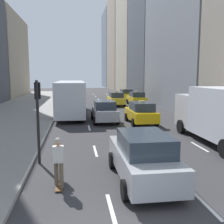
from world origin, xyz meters
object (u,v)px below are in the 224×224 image
at_px(taxi_lead, 116,99).
at_px(skateboarder, 58,161).
at_px(city_bus, 71,96).
at_px(traffic_light_pole, 38,108).
at_px(taxi_second, 137,98).
at_px(sedan_silver_behind, 143,157).
at_px(box_truck, 224,115).
at_px(taxi_third, 126,95).
at_px(sedan_black_near, 104,111).
at_px(taxi_fourth, 141,113).

xyz_separation_m(taxi_lead, skateboarder, (-5.76, -24.52, 0.08)).
bearing_deg(city_bus, traffic_light_pole, -94.45).
relative_size(taxi_second, skateboarder, 2.52).
xyz_separation_m(sedan_silver_behind, box_truck, (5.60, 4.20, 0.80)).
distance_m(taxi_second, city_bus, 11.30).
bearing_deg(taxi_third, traffic_light_pole, -108.08).
bearing_deg(sedan_silver_behind, taxi_second, 77.22).
distance_m(taxi_second, sedan_black_near, 13.42).
height_order(taxi_third, sedan_silver_behind, taxi_third).
xyz_separation_m(taxi_second, skateboarder, (-8.56, -24.87, 0.08)).
distance_m(sedan_silver_behind, city_bus, 17.45).
bearing_deg(skateboarder, taxi_second, 71.02).
relative_size(taxi_third, taxi_fourth, 1.00).
bearing_deg(taxi_second, taxi_fourth, -101.81).
distance_m(city_bus, skateboarder, 17.40).
bearing_deg(traffic_light_pole, taxi_second, 66.63).
height_order(taxi_second, city_bus, city_bus).
relative_size(box_truck, skateboarder, 4.81).
distance_m(taxi_third, box_truck, 27.65).
bearing_deg(skateboarder, taxi_lead, 76.79).
xyz_separation_m(city_bus, skateboarder, (-0.14, -17.38, -0.82)).
relative_size(sedan_black_near, sedan_silver_behind, 0.97).
distance_m(taxi_lead, taxi_second, 2.82).
bearing_deg(taxi_lead, box_truck, -82.08).
xyz_separation_m(taxi_second, taxi_fourth, (-2.80, -13.39, 0.00)).
xyz_separation_m(taxi_fourth, skateboarder, (-5.76, -11.48, 0.08)).
bearing_deg(sedan_silver_behind, skateboarder, -176.50).
bearing_deg(sedan_silver_behind, taxi_lead, 83.44).
distance_m(taxi_lead, traffic_light_pole, 22.82).
relative_size(taxi_lead, traffic_light_pole, 1.22).
distance_m(taxi_third, traffic_light_pole, 30.81).
distance_m(taxi_lead, city_bus, 9.12).
relative_size(box_truck, traffic_light_pole, 2.33).
xyz_separation_m(taxi_fourth, sedan_silver_behind, (-2.80, -11.30, 0.03)).
height_order(taxi_second, skateboarder, taxi_second).
xyz_separation_m(taxi_lead, taxi_third, (2.80, 7.50, 0.00)).
bearing_deg(taxi_second, box_truck, -90.00).
bearing_deg(taxi_lead, skateboarder, -103.21).
distance_m(taxi_third, sedan_silver_behind, 32.33).
height_order(city_bus, box_truck, city_bus).
bearing_deg(taxi_fourth, sedan_black_near, 156.90).
height_order(taxi_lead, taxi_third, same).
bearing_deg(taxi_fourth, taxi_second, 78.19).
distance_m(taxi_fourth, sedan_silver_behind, 11.64).
bearing_deg(taxi_third, box_truck, -90.00).
bearing_deg(box_truck, taxi_lead, 97.92).
bearing_deg(taxi_fourth, skateboarder, -116.63).
xyz_separation_m(taxi_second, traffic_light_pole, (-9.55, -22.10, 1.53)).
distance_m(taxi_second, taxi_fourth, 13.68).
distance_m(sedan_black_near, box_truck, 10.03).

